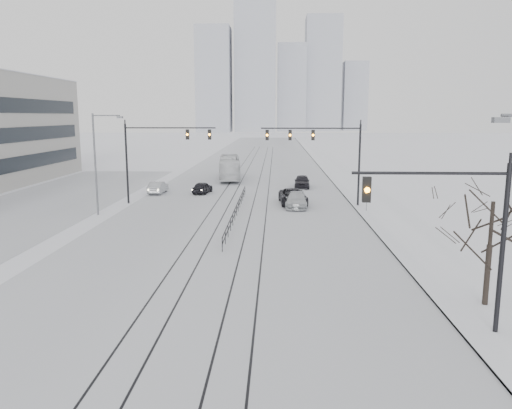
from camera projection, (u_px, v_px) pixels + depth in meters
name	position (u px, v px, depth m)	size (l,w,h in m)	color
road	(252.00, 176.00, 73.85)	(22.00, 260.00, 0.02)	silver
sidewalk_east	(344.00, 176.00, 73.31)	(5.00, 260.00, 0.16)	white
curb	(327.00, 176.00, 73.41)	(0.10, 260.00, 0.12)	gray
parking_strip	(42.00, 204.00, 50.04)	(14.00, 60.00, 0.03)	silver
tram_rails	(244.00, 197.00, 54.18)	(5.30, 180.00, 0.01)	black
skyline	(279.00, 76.00, 278.40)	(96.00, 48.00, 72.00)	#9DA1AC
traffic_mast_near	(463.00, 225.00, 19.51)	(6.10, 0.37, 7.00)	black
traffic_mast_ne	(325.00, 148.00, 47.92)	(9.60, 0.37, 8.00)	black
traffic_mast_nw	(156.00, 148.00, 49.60)	(9.10, 0.37, 8.00)	black
street_light_west	(98.00, 157.00, 43.91)	(2.73, 0.25, 9.00)	#595B60
bare_tree	(492.00, 213.00, 22.38)	(4.40, 4.40, 6.10)	black
median_fence	(237.00, 210.00, 44.25)	(0.06, 24.00, 1.00)	black
street_sign	(367.00, 195.00, 45.57)	(0.70, 0.06, 2.40)	#595B60
sedan_sb_inner	(202.00, 188.00, 57.06)	(1.56, 3.88, 1.32)	black
sedan_sb_outer	(158.00, 187.00, 56.96)	(1.47, 4.20, 1.38)	#9FA2A6
sedan_nb_front	(293.00, 197.00, 49.92)	(2.56, 5.56, 1.54)	black
sedan_nb_right	(296.00, 200.00, 48.32)	(2.07, 5.08, 1.47)	#B6BABE
sedan_nb_far	(302.00, 181.00, 61.55)	(1.83, 4.55, 1.55)	black
box_truck	(230.00, 168.00, 69.26)	(2.71, 11.59, 3.23)	silver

